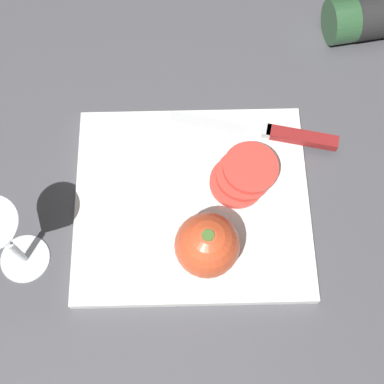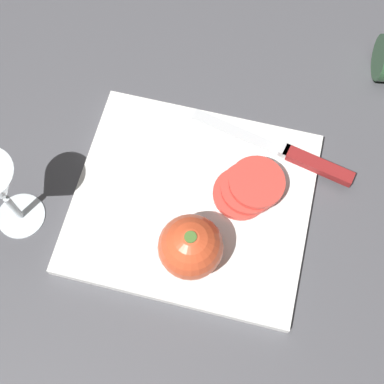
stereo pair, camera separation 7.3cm
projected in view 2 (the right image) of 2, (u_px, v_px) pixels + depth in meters
ground_plane at (148, 205)px, 0.78m from camera, size 3.00×3.00×0.00m
cutting_board at (192, 202)px, 0.77m from camera, size 0.33×0.29×0.02m
whole_tomato at (191, 247)px, 0.69m from camera, size 0.09×0.09×0.09m
knife at (303, 159)px, 0.78m from camera, size 0.25×0.07×0.01m
tomato_slice_stack_near at (249, 188)px, 0.75m from camera, size 0.10×0.09×0.03m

